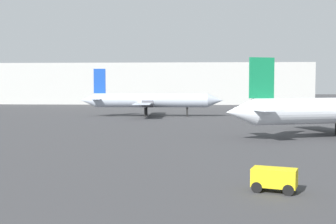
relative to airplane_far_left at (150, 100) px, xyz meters
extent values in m
cone|color=silver|center=(13.26, -36.41, -0.04)|extent=(3.96, 3.77, 2.91)
cube|color=silver|center=(15.20, -35.76, 0.25)|extent=(4.39, 7.79, 0.14)
cube|color=#147F4C|center=(15.63, -35.62, 3.61)|extent=(2.79, 1.15, 4.38)
cylinder|color=#4C4C54|center=(25.47, -28.22, -0.62)|extent=(3.04, 2.37, 1.61)
cylinder|color=#B2BCCC|center=(0.22, 0.00, 0.00)|extent=(21.39, 3.16, 2.68)
cone|color=#B2BCCC|center=(12.35, 0.28, 0.00)|extent=(3.00, 2.74, 2.68)
cone|color=#B2BCCC|center=(-11.92, -0.27, 0.00)|extent=(3.00, 2.74, 2.68)
cube|color=#B2BCCC|center=(-0.85, -0.02, -0.40)|extent=(3.41, 19.27, 0.17)
cube|color=#B2BCCC|center=(-10.09, -0.23, 0.27)|extent=(1.83, 5.99, 0.11)
cube|color=#1947B2|center=(-9.74, -0.22, 3.68)|extent=(2.27, 0.26, 4.69)
cylinder|color=#4C4C54|center=(-0.29, 3.64, -0.53)|extent=(2.15, 1.32, 1.27)
cylinder|color=#4C4C54|center=(-0.13, -3.65, -0.53)|extent=(2.15, 1.32, 1.27)
cube|color=black|center=(7.04, 0.16, -2.21)|extent=(0.36, 0.36, 1.75)
cube|color=black|center=(-0.88, 1.40, -2.21)|extent=(0.36, 0.36, 1.75)
cube|color=black|center=(-0.82, -1.44, -2.21)|extent=(0.36, 0.36, 1.75)
cube|color=gold|center=(12.82, -59.14, -2.29)|extent=(2.69, 2.02, 1.00)
cylinder|color=black|center=(11.83, -59.42, -2.79)|extent=(0.63, 0.39, 0.60)
cylinder|color=black|center=(12.22, -58.31, -2.79)|extent=(0.63, 0.39, 0.60)
cylinder|color=black|center=(13.42, -59.97, -2.79)|extent=(0.63, 0.39, 0.60)
cylinder|color=black|center=(13.80, -58.86, -2.79)|extent=(0.63, 0.39, 0.60)
cube|color=#B7B7B2|center=(-4.52, 63.84, 3.46)|extent=(99.29, 23.01, 13.09)
camera|label=1|loc=(8.40, -83.30, 2.75)|focal=46.83mm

